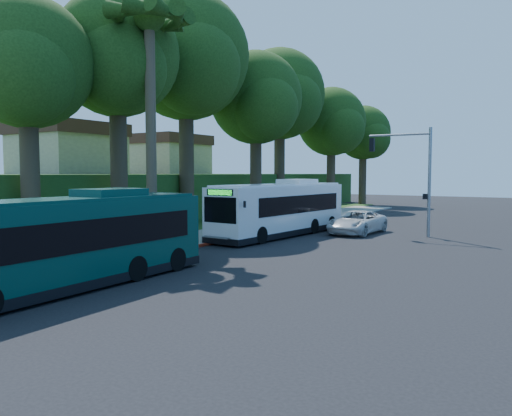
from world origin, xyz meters
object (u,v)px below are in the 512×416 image
Objects in this scene: pickup at (357,222)px; bus_shelter at (147,215)px; white_bus at (282,208)px; teal_bus at (72,240)px.

bus_shelter is at bearing -118.75° from pickup.
pickup is (3.81, 3.69, -1.03)m from white_bus.
bus_shelter is 9.73m from teal_bus.
teal_bus is (0.98, -17.14, -0.09)m from white_bus.
pickup is at bearing 81.22° from teal_bus.
white_bus is 17.17m from teal_bus.
pickup is (7.49, 12.28, -1.04)m from bus_shelter.
bus_shelter is at bearing 117.55° from teal_bus.
teal_bus is at bearing -95.14° from pickup.
teal_bus is 21.04m from pickup.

